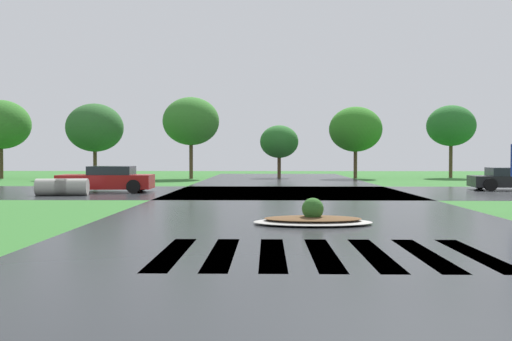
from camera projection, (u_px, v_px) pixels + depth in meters
asphalt_roadway at (305, 222)px, 14.74m from camera, size 11.22×80.00×0.01m
asphalt_cross_road at (288, 192)px, 26.93m from camera, size 90.00×10.10×0.01m
crosswalk_stripes at (323, 254)px, 9.95m from camera, size 5.85×3.46×0.01m
median_island at (313, 219)px, 14.26m from camera, size 3.04×1.65×0.68m
car_blue_compact at (107, 180)px, 27.04m from camera, size 4.47×2.17×1.26m
drainage_pipe_stack at (62, 187)px, 24.71m from camera, size 2.29×0.97×0.75m
background_treeline at (205, 127)px, 43.42m from camera, size 39.38×6.93×6.24m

